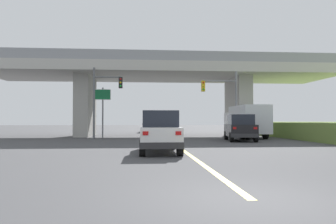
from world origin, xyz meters
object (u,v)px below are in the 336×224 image
Objects in this scene: suv_crossing at (240,128)px; traffic_signal_farside at (103,95)px; suv_lead at (159,132)px; sedan_oncoming at (149,125)px; traffic_signal_nearside at (225,96)px; box_truck at (246,121)px; highway_sign at (103,101)px.

traffic_signal_farside reaches higher than suv_crossing.
suv_lead is at bearing -71.37° from traffic_signal_farside.
sedan_oncoming is 0.80× the size of traffic_signal_nearside.
traffic_signal_farside is (-4.19, 12.43, 2.78)m from suv_lead.
suv_crossing is at bearing -113.46° from box_truck.
highway_sign is (-10.96, 1.62, -0.39)m from traffic_signal_nearside.
traffic_signal_farside is at bearing 108.63° from suv_lead.
sedan_oncoming is at bearing 116.39° from suv_crossing.
box_truck is 13.00m from traffic_signal_farside.
box_truck is 3.03m from traffic_signal_nearside.
sedan_oncoming is at bearing 71.30° from highway_sign.
traffic_signal_farside is at bearing 167.93° from suv_crossing.
sedan_oncoming is 0.78× the size of traffic_signal_farside.
suv_lead and sedan_oncoming have the same top height.
traffic_signal_nearside is at bearing 62.64° from suv_lead.
traffic_signal_nearside is at bearing -8.42° from highway_sign.
box_truck is at bearing 2.67° from traffic_signal_farside.
suv_crossing is at bearing -19.58° from traffic_signal_farside.
suv_lead is 14.47m from traffic_signal_nearside.
suv_crossing is at bearing 52.13° from suv_lead.
traffic_signal_nearside is at bearing -66.96° from sedan_oncoming.
suv_crossing is 0.63× the size of box_truck.
sedan_oncoming is (-8.47, 14.67, -0.52)m from box_truck.
traffic_signal_farside is at bearing -105.79° from sedan_oncoming.
traffic_signal_nearside is 11.09m from highway_sign.
sedan_oncoming is (0.12, 27.69, 0.00)m from suv_lead.
traffic_signal_farside reaches higher than highway_sign.
traffic_signal_farside is 1.89m from highway_sign.
suv_lead is 0.66× the size of box_truck.
suv_lead is 15.62m from box_truck.
suv_crossing is 0.93× the size of sedan_oncoming.
highway_sign is (-13.03, 1.22, 1.79)m from box_truck.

